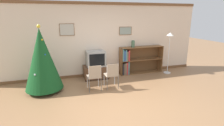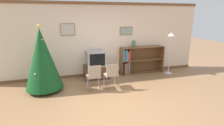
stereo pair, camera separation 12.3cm
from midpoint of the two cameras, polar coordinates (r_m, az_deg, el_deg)
The scene contains 10 objects.
ground_plane at distance 4.66m, azimuth 2.93°, elevation -13.43°, with size 24.00×24.00×0.00m, color #936B47.
wall_back at distance 6.54m, azimuth -3.98°, elevation 7.47°, with size 8.16×0.11×2.70m.
christmas_tree at distance 5.51m, azimuth -21.22°, elevation 1.21°, with size 1.10×1.10×2.00m.
tv_console at distance 6.42m, azimuth -4.55°, elevation -2.90°, with size 0.89×0.56×0.47m.
television at distance 6.28m, azimuth -4.64°, elevation 1.50°, with size 0.66×0.49×0.55m.
folding_chair_left at distance 5.30m, azimuth -5.18°, elevation -4.21°, with size 0.40×0.40×0.82m.
folding_chair_right at distance 5.42m, azimuth 0.53°, elevation -3.70°, with size 0.40×0.40×0.82m.
bookshelf at distance 6.91m, azimuth 7.95°, elevation 0.77°, with size 1.75×0.36×1.06m.
vase at distance 6.73m, azimuth 7.64°, elevation 6.22°, with size 0.13×0.13×0.26m.
standing_lamp at distance 7.09m, azimuth 19.11°, elevation 6.33°, with size 0.28×0.28×1.61m.
Camera 2 is at (-1.28, -3.88, 2.23)m, focal length 28.00 mm.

